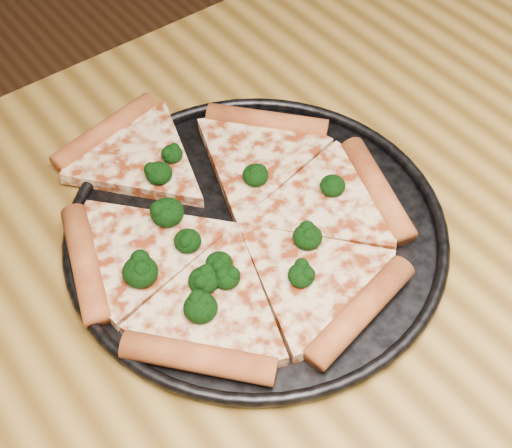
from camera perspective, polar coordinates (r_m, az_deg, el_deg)
dining_table at (r=0.69m, az=3.63°, el=-13.85°), size 1.20×0.90×0.75m
pizza_pan at (r=0.67m, az=0.00°, el=-0.45°), size 0.35×0.35×0.02m
pizza at (r=0.67m, az=-1.93°, el=0.27°), size 0.33×0.36×0.02m
broccoli_florets at (r=0.64m, az=-3.42°, el=-1.06°), size 0.22×0.21×0.02m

